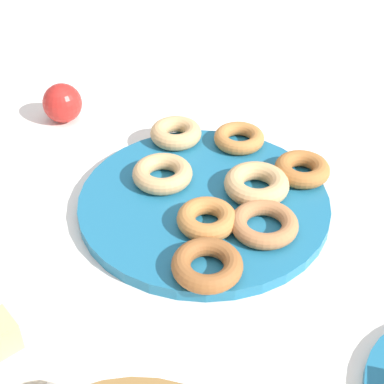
{
  "coord_description": "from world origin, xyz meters",
  "views": [
    {
      "loc": [
        -0.34,
        0.53,
        0.53
      ],
      "look_at": [
        0.0,
        0.03,
        0.05
      ],
      "focal_mm": 54.04,
      "sensor_mm": 36.0,
      "label": 1
    }
  ],
  "objects_px": {
    "donut_6": "(176,133)",
    "donut_3": "(239,138)",
    "donut_2": "(257,184)",
    "donut_plate": "(204,202)",
    "donut_5": "(264,224)",
    "donut_4": "(207,265)",
    "apple": "(62,103)",
    "donut_0": "(207,219)",
    "donut_1": "(302,169)",
    "donut_7": "(162,174)"
  },
  "relations": [
    {
      "from": "donut_6",
      "to": "apple",
      "type": "xyz_separation_m",
      "value": [
        0.21,
        0.04,
        0.0
      ]
    },
    {
      "from": "donut_plate",
      "to": "donut_5",
      "type": "xyz_separation_m",
      "value": [
        -0.1,
        0.01,
        0.02
      ]
    },
    {
      "from": "donut_1",
      "to": "donut_3",
      "type": "height_order",
      "value": "donut_1"
    },
    {
      "from": "donut_plate",
      "to": "donut_6",
      "type": "height_order",
      "value": "donut_6"
    },
    {
      "from": "donut_plate",
      "to": "donut_3",
      "type": "relative_size",
      "value": 4.43
    },
    {
      "from": "donut_0",
      "to": "donut_1",
      "type": "bearing_deg",
      "value": -108.21
    },
    {
      "from": "donut_4",
      "to": "donut_7",
      "type": "height_order",
      "value": "donut_7"
    },
    {
      "from": "donut_0",
      "to": "donut_2",
      "type": "xyz_separation_m",
      "value": [
        -0.02,
        -0.1,
        0.0
      ]
    },
    {
      "from": "donut_2",
      "to": "donut_4",
      "type": "distance_m",
      "value": 0.17
    },
    {
      "from": "donut_1",
      "to": "apple",
      "type": "bearing_deg",
      "value": 7.97
    },
    {
      "from": "donut_2",
      "to": "donut_4",
      "type": "xyz_separation_m",
      "value": [
        -0.03,
        0.17,
        -0.0
      ]
    },
    {
      "from": "donut_5",
      "to": "donut_7",
      "type": "xyz_separation_m",
      "value": [
        0.17,
        -0.01,
        0.0
      ]
    },
    {
      "from": "donut_4",
      "to": "apple",
      "type": "distance_m",
      "value": 0.45
    },
    {
      "from": "donut_plate",
      "to": "donut_7",
      "type": "relative_size",
      "value": 4.04
    },
    {
      "from": "donut_1",
      "to": "donut_4",
      "type": "distance_m",
      "value": 0.24
    },
    {
      "from": "donut_1",
      "to": "donut_5",
      "type": "distance_m",
      "value": 0.14
    },
    {
      "from": "donut_3",
      "to": "donut_4",
      "type": "relative_size",
      "value": 0.91
    },
    {
      "from": "donut_3",
      "to": "donut_2",
      "type": "bearing_deg",
      "value": 131.63
    },
    {
      "from": "donut_4",
      "to": "donut_2",
      "type": "bearing_deg",
      "value": -81.12
    },
    {
      "from": "donut_0",
      "to": "donut_5",
      "type": "distance_m",
      "value": 0.08
    },
    {
      "from": "donut_plate",
      "to": "donut_5",
      "type": "height_order",
      "value": "donut_5"
    },
    {
      "from": "donut_2",
      "to": "donut_4",
      "type": "bearing_deg",
      "value": 98.88
    },
    {
      "from": "donut_4",
      "to": "apple",
      "type": "xyz_separation_m",
      "value": [
        0.41,
        -0.18,
        0.0
      ]
    },
    {
      "from": "donut_3",
      "to": "donut_6",
      "type": "height_order",
      "value": "donut_6"
    },
    {
      "from": "donut_1",
      "to": "donut_7",
      "type": "xyz_separation_m",
      "value": [
        0.16,
        0.12,
        0.0
      ]
    },
    {
      "from": "donut_plate",
      "to": "donut_3",
      "type": "distance_m",
      "value": 0.15
    },
    {
      "from": "donut_plate",
      "to": "donut_3",
      "type": "height_order",
      "value": "donut_3"
    },
    {
      "from": "donut_0",
      "to": "apple",
      "type": "xyz_separation_m",
      "value": [
        0.37,
        -0.11,
        0.0
      ]
    },
    {
      "from": "donut_4",
      "to": "donut_5",
      "type": "height_order",
      "value": "donut_4"
    },
    {
      "from": "donut_1",
      "to": "donut_plate",
      "type": "bearing_deg",
      "value": 53.32
    },
    {
      "from": "donut_0",
      "to": "donut_5",
      "type": "bearing_deg",
      "value": -152.75
    },
    {
      "from": "donut_plate",
      "to": "donut_3",
      "type": "bearing_deg",
      "value": -79.13
    },
    {
      "from": "donut_2",
      "to": "donut_6",
      "type": "relative_size",
      "value": 1.13
    },
    {
      "from": "donut_plate",
      "to": "donut_6",
      "type": "xyz_separation_m",
      "value": [
        0.12,
        -0.1,
        0.02
      ]
    },
    {
      "from": "donut_6",
      "to": "donut_plate",
      "type": "bearing_deg",
      "value": 139.92
    },
    {
      "from": "apple",
      "to": "donut_plate",
      "type": "bearing_deg",
      "value": 169.07
    },
    {
      "from": "apple",
      "to": "donut_3",
      "type": "bearing_deg",
      "value": -164.97
    },
    {
      "from": "donut_6",
      "to": "donut_3",
      "type": "bearing_deg",
      "value": -152.68
    },
    {
      "from": "donut_0",
      "to": "donut_2",
      "type": "height_order",
      "value": "donut_2"
    },
    {
      "from": "donut_0",
      "to": "donut_3",
      "type": "height_order",
      "value": "donut_0"
    },
    {
      "from": "donut_0",
      "to": "donut_6",
      "type": "bearing_deg",
      "value": -43.81
    },
    {
      "from": "donut_5",
      "to": "apple",
      "type": "height_order",
      "value": "apple"
    },
    {
      "from": "donut_3",
      "to": "donut_5",
      "type": "bearing_deg",
      "value": 129.42
    },
    {
      "from": "donut_1",
      "to": "donut_3",
      "type": "relative_size",
      "value": 1.02
    },
    {
      "from": "donut_0",
      "to": "donut_1",
      "type": "height_order",
      "value": "same"
    },
    {
      "from": "donut_7",
      "to": "donut_2",
      "type": "bearing_deg",
      "value": -157.29
    },
    {
      "from": "donut_2",
      "to": "apple",
      "type": "bearing_deg",
      "value": -1.67
    },
    {
      "from": "donut_4",
      "to": "donut_1",
      "type": "bearing_deg",
      "value": -92.5
    },
    {
      "from": "donut_0",
      "to": "donut_6",
      "type": "xyz_separation_m",
      "value": [
        0.15,
        -0.15,
        0.0
      ]
    },
    {
      "from": "donut_6",
      "to": "donut_4",
      "type": "bearing_deg",
      "value": 132.46
    }
  ]
}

